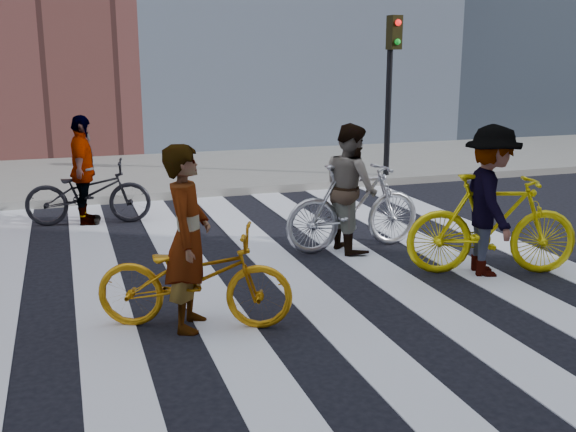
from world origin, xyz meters
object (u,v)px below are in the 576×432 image
bike_yellow_right (492,224)px  bike_dark_rear (88,193)px  bike_yellow_left (194,278)px  rider_left (188,238)px  traffic_signal (391,70)px  rider_right (490,201)px  rider_mid (351,188)px  rider_rear (83,171)px  bike_silver_mid (354,207)px

bike_yellow_right → bike_dark_rear: bearing=65.8°
bike_yellow_left → rider_left: 0.40m
traffic_signal → rider_left: 8.28m
traffic_signal → rider_right: (-1.59, -5.76, -1.38)m
rider_mid → rider_right: bearing=-145.7°
traffic_signal → rider_rear: 6.44m
bike_yellow_left → bike_yellow_right: 3.71m
bike_yellow_right → rider_left: rider_left is taller
traffic_signal → rider_left: (-5.27, -6.24, -1.39)m
bike_silver_mid → bike_dark_rear: (-3.32, 2.61, -0.09)m
bike_yellow_left → bike_dark_rear: (-0.79, 4.57, 0.00)m
bike_yellow_right → rider_right: (-0.05, 0.00, 0.29)m
traffic_signal → rider_right: traffic_signal is taller
rider_rear → rider_mid: bearing=-120.8°
traffic_signal → bike_dark_rear: (-6.00, -1.67, -1.78)m
bike_yellow_left → bike_yellow_right: bearing=-61.3°
bike_yellow_left → bike_dark_rear: 4.64m
bike_yellow_right → rider_rear: rider_rear is taller
bike_yellow_left → bike_dark_rear: bike_dark_rear is taller
bike_yellow_left → bike_yellow_right: (3.68, 0.49, 0.11)m
bike_yellow_left → rider_rear: rider_rear is taller
bike_yellow_left → rider_right: rider_right is taller
bike_silver_mid → traffic_signal: bearing=-35.3°
bike_yellow_right → rider_mid: 1.91m
rider_mid → rider_left: bearing=124.4°
bike_yellow_left → rider_rear: 4.66m
rider_left → rider_rear: 4.64m
bike_yellow_right → rider_mid: bearing=57.0°
rider_left → rider_right: 3.71m
rider_rear → bike_dark_rear: bearing=-82.7°
bike_silver_mid → rider_right: 1.86m
bike_dark_rear → rider_mid: 4.20m
rider_left → rider_rear: size_ratio=1.05×
rider_mid → rider_right: rider_right is taller
bike_dark_rear → rider_left: bearing=-163.6°
bike_yellow_left → rider_right: (3.63, 0.49, 0.40)m
rider_rear → traffic_signal: bearing=-67.3°
traffic_signal → bike_yellow_left: 8.33m
bike_yellow_right → bike_dark_rear: size_ratio=1.07×
bike_silver_mid → bike_dark_rear: bearing=48.6°
bike_silver_mid → rider_mid: rider_mid is taller
bike_yellow_left → bike_silver_mid: bike_silver_mid is taller
traffic_signal → bike_yellow_right: traffic_signal is taller
bike_dark_rear → rider_left: (0.74, -4.57, 0.40)m
bike_dark_rear → bike_silver_mid: bearing=-120.8°
rider_mid → rider_rear: bearing=48.6°
rider_mid → bike_dark_rear: bearing=48.2°
rider_rear → bike_silver_mid: bearing=-120.4°
bike_dark_rear → rider_rear: rider_rear is taller
bike_silver_mid → bike_yellow_left: bearing=124.4°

